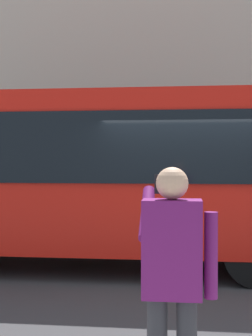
% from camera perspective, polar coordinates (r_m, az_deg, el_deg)
% --- Properties ---
extents(ground_plane, '(60.00, 60.00, 0.00)m').
position_cam_1_polar(ground_plane, '(8.07, 6.95, -12.70)').
color(ground_plane, '#38383A').
extents(building_facade_far, '(28.00, 1.55, 12.00)m').
position_cam_1_polar(building_facade_far, '(15.20, 6.89, 16.49)').
color(building_facade_far, beige).
rests_on(building_facade_far, ground_plane).
extents(red_bus, '(9.05, 2.54, 3.08)m').
position_cam_1_polar(red_bus, '(8.61, -6.14, -0.53)').
color(red_bus, red).
rests_on(red_bus, ground_plane).
extents(pedestrian_photographer, '(0.53, 0.52, 1.70)m').
position_cam_1_polar(pedestrian_photographer, '(3.33, 5.57, -12.18)').
color(pedestrian_photographer, '#2D2D33').
rests_on(pedestrian_photographer, sidewalk_curb).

